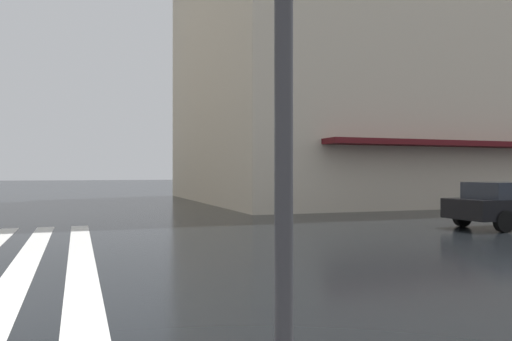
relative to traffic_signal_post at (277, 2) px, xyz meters
The scene contains 3 objects.
ground_plane 4.95m from the traffic_signal_post, 30.53° to the left, with size 220.00×220.00×0.00m, color black.
haussmann_block_corner 30.99m from the traffic_signal_post, 31.85° to the right, with size 19.18×20.34×25.68m.
traffic_signal_post is the anchor object (origin of this frame).
Camera 1 is at (-6.59, -0.83, 1.71)m, focal length 35.60 mm.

